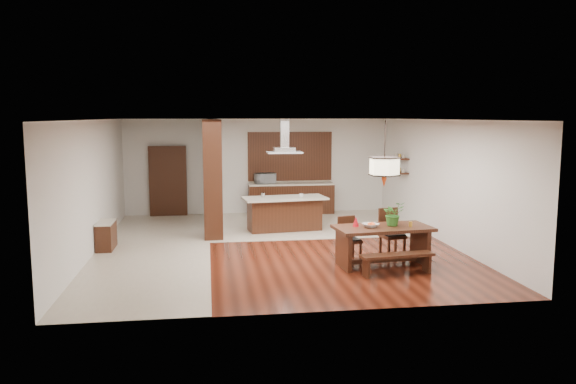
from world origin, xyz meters
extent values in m
plane|color=#39130A|center=(0.00, 0.00, 0.00)|extent=(9.00, 9.00, 0.00)
cube|color=white|center=(0.00, 0.00, 2.90)|extent=(8.00, 9.00, 0.04)
cube|color=silver|center=(0.00, 4.50, 1.45)|extent=(8.00, 0.04, 2.90)
cube|color=silver|center=(0.00, -4.50, 1.45)|extent=(8.00, 0.04, 2.90)
cube|color=silver|center=(-4.00, 0.00, 1.45)|extent=(0.04, 9.00, 2.90)
cube|color=silver|center=(4.00, 0.00, 1.45)|extent=(0.04, 9.00, 2.90)
cube|color=beige|center=(-2.75, 0.00, 0.01)|extent=(2.50, 9.00, 0.01)
cube|color=beige|center=(1.25, 2.50, 0.01)|extent=(5.50, 4.00, 0.01)
cube|color=#37200D|center=(0.00, 0.00, 2.88)|extent=(8.00, 9.00, 0.02)
cube|color=black|center=(-1.40, 1.20, 1.45)|extent=(0.45, 1.00, 2.90)
cube|color=silver|center=(-1.40, 3.30, 1.45)|extent=(0.18, 2.40, 2.90)
cube|color=black|center=(-3.81, 0.20, 0.32)|extent=(0.37, 0.88, 0.63)
cube|color=black|center=(-2.70, 4.40, 1.05)|extent=(1.10, 0.20, 2.10)
cube|color=black|center=(1.00, 4.20, 0.45)|extent=(2.60, 0.60, 0.90)
cube|color=beige|center=(1.00, 4.20, 0.92)|extent=(2.60, 0.62, 0.05)
cube|color=#A45E31|center=(1.00, 4.46, 1.75)|extent=(2.60, 0.08, 1.50)
cube|color=black|center=(3.87, 2.60, 1.40)|extent=(0.26, 0.90, 0.04)
cube|color=black|center=(3.87, 2.60, 1.80)|extent=(0.26, 0.90, 0.04)
cube|color=black|center=(1.93, -2.02, 0.76)|extent=(1.99, 1.14, 0.06)
cube|color=black|center=(1.10, -2.10, 0.37)|extent=(0.16, 0.77, 0.73)
cube|color=black|center=(2.75, -1.94, 0.37)|extent=(0.16, 0.77, 0.73)
imported|color=#327627|center=(2.15, -1.95, 1.04)|extent=(0.52, 0.49, 0.48)
imported|color=beige|center=(1.66, -2.06, 0.83)|extent=(0.41, 0.41, 0.08)
cone|color=#B30C17|center=(1.39, -1.93, 0.90)|extent=(0.15, 0.15, 0.20)
cylinder|color=gold|center=(2.47, -2.10, 0.84)|extent=(0.09, 0.09, 0.10)
cube|color=black|center=(0.45, 1.72, 0.42)|extent=(1.93, 0.92, 0.84)
cube|color=beige|center=(0.45, 1.67, 0.86)|extent=(2.24, 1.18, 0.05)
imported|color=white|center=(0.88, 1.61, 0.93)|extent=(0.14, 0.14, 0.09)
imported|color=silver|center=(0.20, 4.22, 1.11)|extent=(0.68, 0.58, 0.31)
camera|label=1|loc=(-1.52, -12.62, 2.98)|focal=35.00mm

